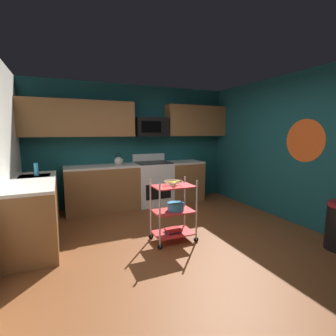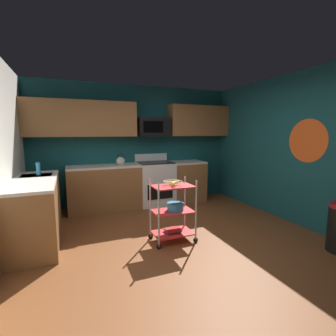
{
  "view_description": "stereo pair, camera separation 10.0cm",
  "coord_description": "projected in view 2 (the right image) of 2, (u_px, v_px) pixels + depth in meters",
  "views": [
    {
      "loc": [
        -1.51,
        -2.92,
        1.59
      ],
      "look_at": [
        -0.03,
        0.46,
        1.05
      ],
      "focal_mm": 26.34,
      "sensor_mm": 36.0,
      "label": 1
    },
    {
      "loc": [
        -1.42,
        -2.96,
        1.59
      ],
      "look_at": [
        -0.03,
        0.46,
        1.05
      ],
      "focal_mm": 26.34,
      "sensor_mm": 36.0,
      "label": 2
    }
  ],
  "objects": [
    {
      "name": "floor",
      "position": [
        182.0,
        247.0,
        3.48
      ],
      "size": [
        4.4,
        4.8,
        0.04
      ],
      "primitive_type": "cube",
      "color": "brown",
      "rests_on": "ground"
    },
    {
      "name": "wall_back",
      "position": [
        136.0,
        145.0,
        5.51
      ],
      "size": [
        4.52,
        0.06,
        2.6
      ],
      "primitive_type": "cube",
      "color": "#14474C",
      "rests_on": "ground"
    },
    {
      "name": "wall_right",
      "position": [
        303.0,
        150.0,
        4.12
      ],
      "size": [
        0.06,
        4.8,
        2.6
      ],
      "primitive_type": "cube",
      "color": "#14474C",
      "rests_on": "ground"
    },
    {
      "name": "wall_flower_decal",
      "position": [
        307.0,
        141.0,
        4.0
      ],
      "size": [
        0.0,
        0.71,
        0.71
      ],
      "primitive_type": "cylinder",
      "rotation": [
        0.0,
        1.57,
        0.0
      ],
      "color": "#E5591E"
    },
    {
      "name": "counter_run",
      "position": [
        111.0,
        192.0,
        4.69
      ],
      "size": [
        3.69,
        2.28,
        0.92
      ],
      "color": "brown",
      "rests_on": "ground"
    },
    {
      "name": "oven_range",
      "position": [
        155.0,
        183.0,
        5.46
      ],
      "size": [
        0.76,
        0.65,
        1.1
      ],
      "color": "white",
      "rests_on": "ground"
    },
    {
      "name": "upper_cabinets",
      "position": [
        135.0,
        120.0,
        5.23
      ],
      "size": [
        4.4,
        0.33,
        0.7
      ],
      "color": "brown"
    },
    {
      "name": "microwave",
      "position": [
        153.0,
        127.0,
        5.38
      ],
      "size": [
        0.7,
        0.39,
        0.4
      ],
      "color": "black"
    },
    {
      "name": "rolling_cart",
      "position": [
        173.0,
        211.0,
        3.58
      ],
      "size": [
        0.64,
        0.39,
        0.91
      ],
      "color": "silver",
      "rests_on": "ground"
    },
    {
      "name": "fruit_bowl",
      "position": [
        173.0,
        182.0,
        3.52
      ],
      "size": [
        0.27,
        0.27,
        0.07
      ],
      "color": "silver",
      "rests_on": "rolling_cart"
    },
    {
      "name": "mixing_bowl_large",
      "position": [
        175.0,
        206.0,
        3.59
      ],
      "size": [
        0.25,
        0.25,
        0.11
      ],
      "color": "#338CBF",
      "rests_on": "rolling_cart"
    },
    {
      "name": "book_stack",
      "position": [
        173.0,
        230.0,
        3.63
      ],
      "size": [
        0.23,
        0.19,
        0.05
      ],
      "color": "#1E4C8C",
      "rests_on": "rolling_cart"
    },
    {
      "name": "kettle",
      "position": [
        121.0,
        161.0,
        5.1
      ],
      "size": [
        0.21,
        0.18,
        0.26
      ],
      "color": "beige",
      "rests_on": "counter_run"
    },
    {
      "name": "dish_soap_bottle",
      "position": [
        38.0,
        169.0,
        3.86
      ],
      "size": [
        0.06,
        0.06,
        0.2
      ],
      "primitive_type": "cylinder",
      "color": "#2D8CBF",
      "rests_on": "counter_run"
    }
  ]
}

